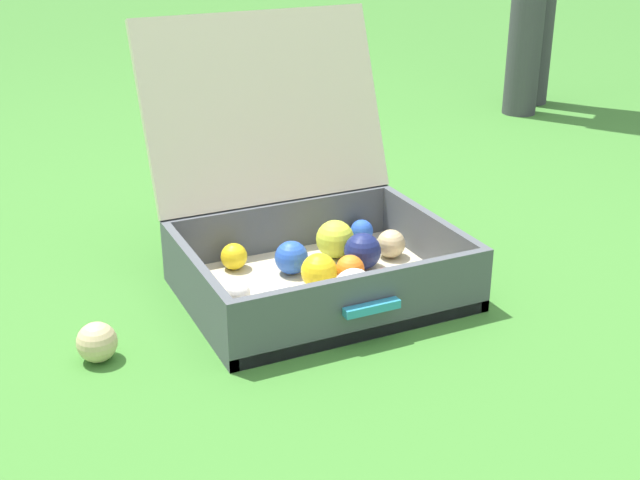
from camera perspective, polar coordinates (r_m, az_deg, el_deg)
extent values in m
plane|color=#3D7A2D|center=(1.75, -0.85, -3.64)|extent=(16.00, 16.00, 0.00)
cube|color=beige|center=(1.74, 0.00, -3.33)|extent=(0.54, 0.42, 0.03)
cube|color=#4C5156|center=(1.63, -8.36, -3.32)|extent=(0.02, 0.42, 0.13)
cube|color=#4C5156|center=(1.83, 7.43, -0.23)|extent=(0.02, 0.42, 0.13)
cube|color=#4C5156|center=(1.55, 3.15, -4.50)|extent=(0.51, 0.02, 0.13)
cube|color=#4C5156|center=(1.88, -2.59, 0.61)|extent=(0.51, 0.02, 0.13)
cube|color=beige|center=(1.87, -3.75, 8.92)|extent=(0.54, 0.17, 0.40)
cube|color=teal|center=(1.53, 3.52, -4.59)|extent=(0.11, 0.02, 0.02)
sphere|color=white|center=(1.62, -2.85, -3.78)|extent=(0.06, 0.06, 0.06)
sphere|color=#CCDB38|center=(1.70, 6.50, -2.47)|extent=(0.06, 0.06, 0.06)
sphere|color=yellow|center=(1.79, -5.82, -1.11)|extent=(0.06, 0.06, 0.06)
sphere|color=#CCDB38|center=(1.84, 1.02, 0.06)|extent=(0.08, 0.08, 0.08)
sphere|color=blue|center=(1.92, 2.83, 0.61)|extent=(0.05, 0.05, 0.05)
sphere|color=blue|center=(1.76, -1.94, -1.19)|extent=(0.07, 0.07, 0.07)
sphere|color=blue|center=(1.55, -1.54, -5.09)|extent=(0.06, 0.06, 0.06)
sphere|color=white|center=(1.65, -5.52, -3.59)|extent=(0.05, 0.05, 0.05)
sphere|color=white|center=(1.62, 2.32, -3.35)|extent=(0.08, 0.08, 0.08)
sphere|color=red|center=(1.69, 4.34, -2.72)|extent=(0.05, 0.05, 0.05)
sphere|color=yellow|center=(1.70, -0.06, -2.13)|extent=(0.07, 0.07, 0.07)
sphere|color=#D1B784|center=(1.85, 4.81, -0.25)|extent=(0.06, 0.06, 0.06)
sphere|color=navy|center=(1.79, 2.89, -0.76)|extent=(0.08, 0.08, 0.08)
sphere|color=orange|center=(1.73, 2.04, -1.97)|extent=(0.06, 0.06, 0.06)
sphere|color=#D1B784|center=(1.55, -14.81, -6.68)|extent=(0.07, 0.07, 0.07)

